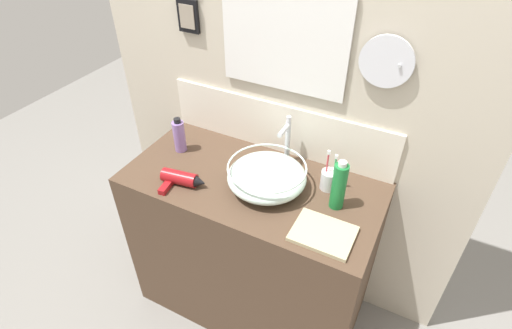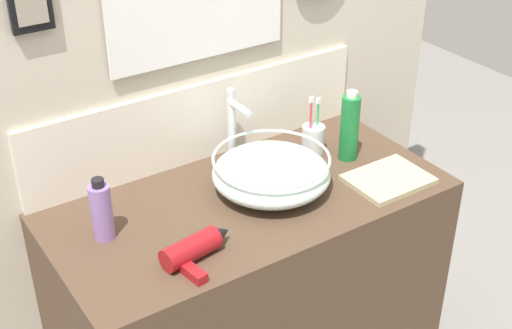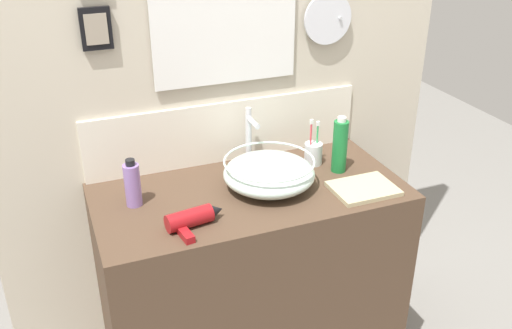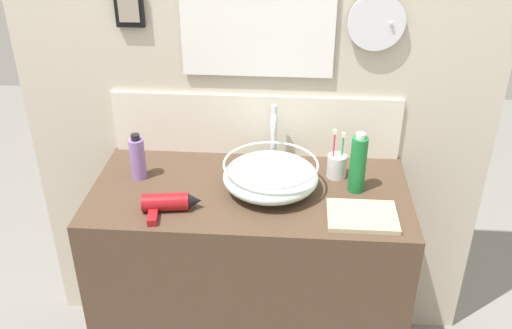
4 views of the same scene
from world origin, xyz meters
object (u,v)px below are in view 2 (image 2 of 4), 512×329
at_px(hair_drier, 196,248).
at_px(toothbrush_cup, 313,138).
at_px(shampoo_bottle, 350,127).
at_px(faucet, 233,122).
at_px(lotion_bottle, 101,211).
at_px(glass_bowl_sink, 272,173).
at_px(hand_towel, 388,179).

distance_m(hair_drier, toothbrush_cup, 0.62).
bearing_deg(toothbrush_cup, shampoo_bottle, -54.62).
height_order(faucet, hair_drier, faucet).
distance_m(lotion_bottle, shampoo_bottle, 0.78).
bearing_deg(glass_bowl_sink, toothbrush_cup, 26.01).
distance_m(hair_drier, lotion_bottle, 0.26).
height_order(faucet, shampoo_bottle, faucet).
xyz_separation_m(glass_bowl_sink, toothbrush_cup, (0.23, 0.11, -0.01)).
height_order(lotion_bottle, shampoo_bottle, shampoo_bottle).
bearing_deg(glass_bowl_sink, lotion_bottle, 173.44).
height_order(glass_bowl_sink, toothbrush_cup, toothbrush_cup).
relative_size(lotion_bottle, shampoo_bottle, 0.78).
bearing_deg(faucet, lotion_bottle, -163.30).
xyz_separation_m(faucet, toothbrush_cup, (0.23, -0.08, -0.09)).
distance_m(lotion_bottle, hand_towel, 0.81).
distance_m(glass_bowl_sink, hair_drier, 0.36).
height_order(hair_drier, lotion_bottle, lotion_bottle).
height_order(toothbrush_cup, hand_towel, toothbrush_cup).
bearing_deg(shampoo_bottle, toothbrush_cup, 125.38).
bearing_deg(glass_bowl_sink, faucet, 90.00).
distance_m(glass_bowl_sink, lotion_bottle, 0.48).
height_order(faucet, hand_towel, faucet).
height_order(glass_bowl_sink, shampoo_bottle, shampoo_bottle).
height_order(shampoo_bottle, hand_towel, shampoo_bottle).
relative_size(glass_bowl_sink, hair_drier, 1.65).
relative_size(glass_bowl_sink, toothbrush_cup, 1.74).
xyz_separation_m(shampoo_bottle, hand_towel, (0.01, -0.17, -0.10)).
height_order(toothbrush_cup, shampoo_bottle, shampoo_bottle).
xyz_separation_m(toothbrush_cup, lotion_bottle, (-0.71, -0.06, 0.03)).
bearing_deg(hair_drier, hand_towel, 0.20).
relative_size(hair_drier, toothbrush_cup, 1.06).
height_order(faucet, lotion_bottle, faucet).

